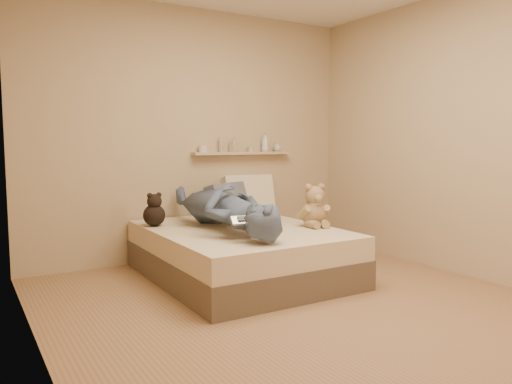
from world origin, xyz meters
TOP-DOWN VIEW (x-y plane):
  - room at (0.00, 0.00)m, footprint 3.80×3.80m
  - bed at (0.00, 0.93)m, footprint 1.50×1.90m
  - game_console at (-0.29, 0.34)m, footprint 0.21×0.13m
  - teddy_bear at (0.62, 0.65)m, footprint 0.32×0.32m
  - dark_plush at (-0.63, 1.42)m, footprint 0.20×0.20m
  - pillow_cream at (0.57, 1.76)m, footprint 0.58×0.34m
  - pillow_grey at (0.24, 1.62)m, footprint 0.55×0.41m
  - person at (-0.15, 0.93)m, footprint 0.75×1.74m
  - wall_shelf at (0.55, 1.84)m, footprint 1.20×0.12m
  - shelf_bottles at (0.65, 1.84)m, footprint 1.04×0.13m

SIDE VIEW (x-z plane):
  - bed at x=0.00m, z-range 0.00..0.45m
  - dark_plush at x=-0.63m, z-range 0.43..0.74m
  - teddy_bear at x=0.62m, z-range 0.41..0.81m
  - pillow_grey at x=0.24m, z-range 0.44..0.80m
  - game_console at x=-0.29m, z-range 0.59..0.66m
  - pillow_cream at x=0.57m, z-range 0.44..0.86m
  - person at x=-0.15m, z-range 0.45..0.86m
  - wall_shelf at x=0.55m, z-range 1.09..1.11m
  - shelf_bottles at x=0.65m, z-range 1.09..1.29m
  - room at x=0.00m, z-range -0.60..3.20m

